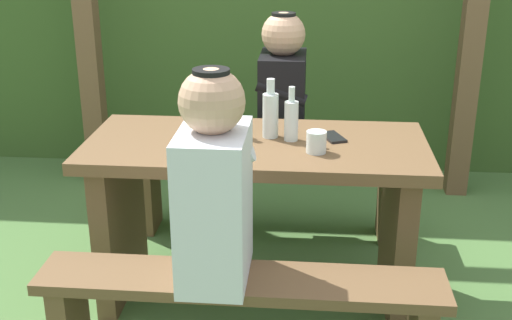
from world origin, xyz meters
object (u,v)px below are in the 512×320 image
object	(u,v)px
picnic_table	(256,193)
bench_far	(266,177)
bottle_right	(291,119)
cell_phone	(333,137)
person_white_shirt	(214,186)
person_black_coat	(283,92)
bench_near	(241,308)
bottle_center	(270,113)
drinking_glass	(316,142)
bottle_left	(225,111)

from	to	relation	value
picnic_table	bench_far	distance (m)	0.62
picnic_table	bench_far	bearing A→B (deg)	90.00
bottle_right	cell_phone	world-z (taller)	bottle_right
person_white_shirt	bottle_right	size ratio (longest dim) A/B	3.19
bench_far	bottle_right	size ratio (longest dim) A/B	6.20
picnic_table	cell_phone	xyz separation A→B (m)	(0.31, 0.07, 0.23)
bench_far	person_black_coat	size ratio (longest dim) A/B	1.95
bench_near	bottle_center	distance (m)	0.84
person_black_coat	drinking_glass	distance (m)	0.72
picnic_table	drinking_glass	bearing A→B (deg)	-23.86
bottle_left	cell_phone	xyz separation A→B (m)	(0.45, -0.02, -0.09)
bottle_left	bench_far	bearing A→B (deg)	74.70
bottle_right	person_black_coat	bearing A→B (deg)	96.43
person_white_shirt	person_black_coat	world-z (taller)	same
drinking_glass	cell_phone	xyz separation A→B (m)	(0.07, 0.18, -0.04)
picnic_table	bottle_center	world-z (taller)	bottle_center
person_black_coat	bottle_right	bearing A→B (deg)	-83.57
bottle_right	cell_phone	size ratio (longest dim) A/B	1.61
picnic_table	bench_near	bearing A→B (deg)	-90.00
person_black_coat	cell_phone	world-z (taller)	person_black_coat
bottle_center	person_black_coat	bearing A→B (deg)	87.46
drinking_glass	bottle_left	size ratio (longest dim) A/B	0.36
bottle_left	cell_phone	bearing A→B (deg)	-2.65
person_black_coat	bottle_center	world-z (taller)	person_black_coat
bench_near	drinking_glass	size ratio (longest dim) A/B	16.28
bottle_center	bottle_left	bearing A→B (deg)	172.10
person_white_shirt	bench_near	bearing A→B (deg)	-2.27
drinking_glass	bottle_center	xyz separation A→B (m)	(-0.19, 0.17, 0.06)
bottle_left	bottle_right	distance (m)	0.29
bottle_right	bottle_left	bearing A→B (deg)	167.76
cell_phone	bottle_center	bearing A→B (deg)	159.07
picnic_table	bottle_right	world-z (taller)	bottle_right
person_black_coat	drinking_glass	size ratio (longest dim) A/B	8.37
person_white_shirt	person_black_coat	xyz separation A→B (m)	(0.16, 1.19, 0.00)
bottle_left	cell_phone	distance (m)	0.46
person_black_coat	bottle_center	size ratio (longest dim) A/B	2.90
person_white_shirt	bottle_left	xyz separation A→B (m)	(-0.06, 0.69, 0.05)
drinking_glass	cell_phone	distance (m)	0.19
picnic_table	bench_far	size ratio (longest dim) A/B	1.00
bottle_right	bench_near	bearing A→B (deg)	-102.72
picnic_table	drinking_glass	distance (m)	0.38
bench_far	person_black_coat	bearing A→B (deg)	-2.43
bench_near	picnic_table	bearing A→B (deg)	90.00
picnic_table	person_white_shirt	world-z (taller)	person_white_shirt
bottle_left	bottle_center	world-z (taller)	bottle_center
picnic_table	drinking_glass	xyz separation A→B (m)	(0.25, -0.11, 0.27)
bench_far	bottle_left	distance (m)	0.73
bench_near	person_white_shirt	xyz separation A→B (m)	(-0.08, 0.00, 0.46)
bottle_left	cell_phone	world-z (taller)	bottle_left
bench_far	person_white_shirt	xyz separation A→B (m)	(-0.08, -1.19, 0.46)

